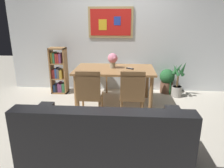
# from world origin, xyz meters

# --- Properties ---
(ground_plane) EXTENTS (12.00, 12.00, 0.00)m
(ground_plane) POSITION_xyz_m (0.00, 0.00, 0.00)
(ground_plane) COLOR beige
(wall_back_with_painting) EXTENTS (5.20, 0.14, 2.60)m
(wall_back_with_painting) POSITION_xyz_m (-0.00, 1.52, 1.30)
(wall_back_with_painting) COLOR silver
(wall_back_with_painting) RESTS_ON ground_plane
(dining_table) EXTENTS (1.55, 0.95, 0.74)m
(dining_table) POSITION_xyz_m (-0.04, 0.56, 0.65)
(dining_table) COLOR #9E7042
(dining_table) RESTS_ON ground_plane
(dining_chair_far_right) EXTENTS (0.40, 0.41, 0.91)m
(dining_chair_far_right) POSITION_xyz_m (0.30, 1.41, 0.54)
(dining_chair_far_right) COLOR #9E7042
(dining_chair_far_right) RESTS_ON ground_plane
(dining_chair_near_left) EXTENTS (0.40, 0.41, 0.91)m
(dining_chair_near_left) POSITION_xyz_m (-0.39, -0.30, 0.54)
(dining_chair_near_left) COLOR #9E7042
(dining_chair_near_left) RESTS_ON ground_plane
(dining_chair_near_right) EXTENTS (0.40, 0.41, 0.91)m
(dining_chair_near_right) POSITION_xyz_m (0.30, -0.26, 0.54)
(dining_chair_near_right) COLOR #9E7042
(dining_chair_near_right) RESTS_ON ground_plane
(dining_chair_far_left) EXTENTS (0.40, 0.41, 0.91)m
(dining_chair_far_left) POSITION_xyz_m (-0.42, 1.43, 0.54)
(dining_chair_far_left) COLOR #9E7042
(dining_chair_far_left) RESTS_ON ground_plane
(leather_couch) EXTENTS (1.80, 0.84, 0.84)m
(leather_couch) POSITION_xyz_m (-0.03, -1.39, 0.31)
(leather_couch) COLOR black
(leather_couch) RESTS_ON ground_plane
(bookshelf) EXTENTS (0.36, 0.28, 1.06)m
(bookshelf) POSITION_xyz_m (-1.36, 1.15, 0.50)
(bookshelf) COLOR #9E7042
(bookshelf) RESTS_ON ground_plane
(potted_ivy) EXTENTS (0.34, 0.34, 0.58)m
(potted_ivy) POSITION_xyz_m (1.15, 1.31, 0.30)
(potted_ivy) COLOR brown
(potted_ivy) RESTS_ON ground_plane
(potted_palm) EXTENTS (0.34, 0.32, 0.82)m
(potted_palm) POSITION_xyz_m (1.33, 1.06, 0.33)
(potted_palm) COLOR #B2ADA3
(potted_palm) RESTS_ON ground_plane
(flower_vase) EXTENTS (0.20, 0.20, 0.29)m
(flower_vase) POSITION_xyz_m (-0.07, 0.61, 0.91)
(flower_vase) COLOR tan
(flower_vase) RESTS_ON dining_table
(tv_remote) EXTENTS (0.15, 0.13, 0.02)m
(tv_remote) POSITION_xyz_m (0.27, 0.55, 0.75)
(tv_remote) COLOR black
(tv_remote) RESTS_ON dining_table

